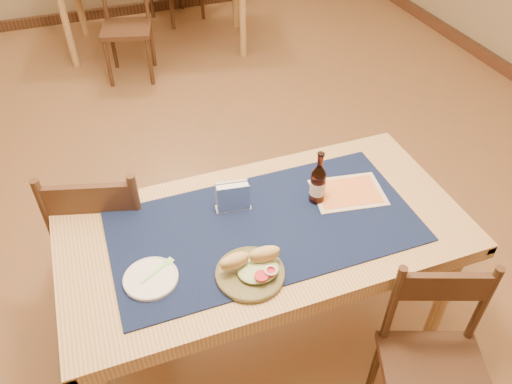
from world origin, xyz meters
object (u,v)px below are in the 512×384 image
object	(u,v)px
chair_main_near	(435,366)
sandwich_plate	(252,269)
main_table	(264,241)
chair_main_far	(110,231)
napkin_holder	(233,197)
beer_bottle	(318,184)

from	to	relation	value
chair_main_near	sandwich_plate	bearing A→B (deg)	145.30
main_table	sandwich_plate	bearing A→B (deg)	-121.39
chair_main_near	sandwich_plate	world-z (taller)	sandwich_plate
chair_main_far	napkin_holder	size ratio (longest dim) A/B	6.20
chair_main_near	beer_bottle	xyz separation A→B (m)	(-0.20, 0.68, 0.41)
napkin_holder	main_table	bearing A→B (deg)	-58.86
chair_main_far	beer_bottle	bearing A→B (deg)	-25.45
beer_bottle	sandwich_plate	bearing A→B (deg)	-144.07
beer_bottle	chair_main_far	bearing A→B (deg)	154.55
chair_main_near	beer_bottle	size ratio (longest dim) A/B	3.45
chair_main_far	chair_main_near	world-z (taller)	chair_main_far
main_table	sandwich_plate	xyz separation A→B (m)	(-0.13, -0.21, 0.11)
chair_main_far	sandwich_plate	xyz separation A→B (m)	(0.46, -0.68, 0.30)
main_table	sandwich_plate	distance (m)	0.27
chair_main_far	sandwich_plate	world-z (taller)	chair_main_far
main_table	sandwich_plate	size ratio (longest dim) A/B	6.41
chair_main_far	chair_main_near	size ratio (longest dim) A/B	1.11
chair_main_far	napkin_holder	bearing A→B (deg)	-33.09
main_table	chair_main_far	distance (m)	0.78
chair_main_near	napkin_holder	size ratio (longest dim) A/B	5.61
chair_main_far	napkin_holder	distance (m)	0.69
sandwich_plate	main_table	bearing A→B (deg)	58.61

